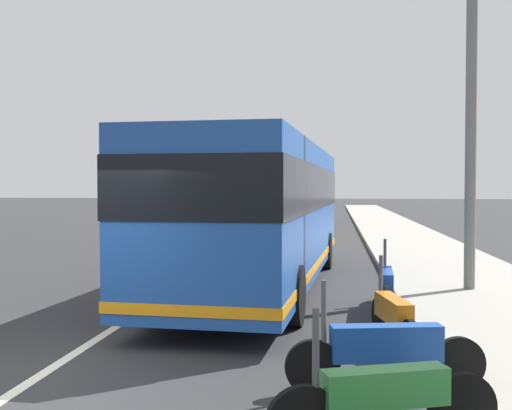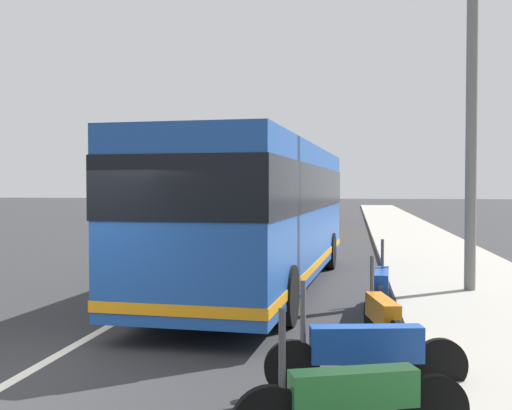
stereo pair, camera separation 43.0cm
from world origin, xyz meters
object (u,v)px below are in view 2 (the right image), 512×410
(motorcycle_nearest_curb, at_px, (382,316))
(car_behind_bus, at_px, (315,220))
(car_oncoming, at_px, (280,205))
(motorcycle_angled, at_px, (365,351))
(motorcycle_far_end, at_px, (382,285))
(utility_pole, at_px, (472,112))
(car_side_street, at_px, (318,211))
(coach_bus, at_px, (261,207))
(motorcycle_mid_row, at_px, (352,401))

(motorcycle_nearest_curb, height_order, car_behind_bus, car_behind_bus)
(car_oncoming, bearing_deg, motorcycle_angled, 4.05)
(motorcycle_far_end, bearing_deg, utility_pole, -41.94)
(car_oncoming, xyz_separation_m, utility_pole, (-37.35, -8.48, 3.07))
(car_side_street, bearing_deg, motorcycle_far_end, -175.67)
(car_behind_bus, xyz_separation_m, car_oncoming, (22.83, 4.38, -0.01))
(coach_bus, distance_m, motorcycle_nearest_curb, 5.44)
(motorcycle_angled, distance_m, car_behind_bus, 20.91)
(car_behind_bus, bearing_deg, car_side_street, 4.62)
(motorcycle_angled, xyz_separation_m, car_side_street, (32.84, 2.43, 0.23))
(car_oncoming, distance_m, utility_pole, 38.43)
(motorcycle_mid_row, relative_size, motorcycle_angled, 0.90)
(motorcycle_mid_row, xyz_separation_m, motorcycle_nearest_curb, (3.51, -0.40, -0.02))
(motorcycle_far_end, bearing_deg, car_side_street, 9.04)
(motorcycle_far_end, height_order, car_behind_bus, car_behind_bus)
(motorcycle_mid_row, distance_m, car_side_street, 34.47)
(car_side_street, bearing_deg, car_oncoming, 18.15)
(motorcycle_mid_row, height_order, utility_pole, utility_pole)
(coach_bus, height_order, utility_pole, utility_pole)
(coach_bus, relative_size, car_oncoming, 2.61)
(motorcycle_angled, bearing_deg, motorcycle_mid_row, 73.51)
(motorcycle_nearest_curb, bearing_deg, motorcycle_mid_row, 162.12)
(motorcycle_angled, bearing_deg, motorcycle_nearest_curb, -109.26)
(motorcycle_far_end, relative_size, car_behind_bus, 0.57)
(coach_bus, relative_size, motorcycle_angled, 5.04)
(coach_bus, xyz_separation_m, motorcycle_angled, (-6.63, -2.17, -1.33))
(motorcycle_angled, relative_size, motorcycle_far_end, 0.94)
(motorcycle_nearest_curb, bearing_deg, car_oncoming, -2.46)
(motorcycle_angled, relative_size, car_behind_bus, 0.53)
(car_behind_bus, distance_m, car_side_street, 12.02)
(motorcycle_angled, distance_m, motorcycle_far_end, 4.48)
(car_side_street, distance_m, car_oncoming, 11.48)
(motorcycle_mid_row, height_order, car_side_street, car_side_street)
(coach_bus, bearing_deg, motorcycle_angled, -158.44)
(motorcycle_angled, distance_m, car_oncoming, 44.10)
(motorcycle_mid_row, xyz_separation_m, motorcycle_far_end, (6.02, -0.51, 0.01))
(car_oncoming, bearing_deg, car_behind_bus, 6.78)
(motorcycle_mid_row, bearing_deg, motorcycle_far_end, -115.19)
(coach_bus, xyz_separation_m, car_oncoming, (37.03, 4.08, -1.08))
(motorcycle_nearest_curb, distance_m, car_oncoming, 42.21)
(motorcycle_nearest_curb, height_order, car_oncoming, car_oncoming)
(coach_bus, bearing_deg, car_oncoming, 9.72)
(car_behind_bus, distance_m, car_oncoming, 23.25)
(motorcycle_nearest_curb, xyz_separation_m, car_oncoming, (41.70, 6.52, 0.28))
(motorcycle_far_end, xyz_separation_m, utility_pole, (1.84, -1.86, 3.32))
(motorcycle_far_end, height_order, car_oncoming, car_oncoming)
(motorcycle_far_end, bearing_deg, car_behind_bus, 11.19)
(motorcycle_angled, xyz_separation_m, motorcycle_far_end, (4.47, -0.37, 0.00))
(car_behind_bus, xyz_separation_m, utility_pole, (-14.52, -4.10, 3.07))
(motorcycle_angled, relative_size, motorcycle_nearest_curb, 1.08)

